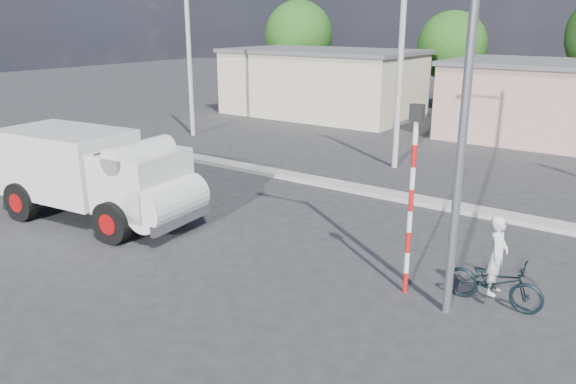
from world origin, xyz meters
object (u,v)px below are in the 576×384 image
Objects in this scene: truck at (97,173)px; traffic_pole at (412,185)px; bicycle at (494,282)px; streetlight at (459,79)px; cyclist at (496,268)px.

traffic_pole is (9.81, 1.02, 1.06)m from truck.
bicycle is 4.58m from streetlight.
traffic_pole is 2.56m from streetlight.
streetlight reaches higher than truck.
truck is 9.92m from traffic_pole.
truck is 1.59× the size of traffic_pole.
cyclist is 0.41× the size of traffic_pole.
streetlight is (-0.87, -0.88, 4.08)m from cyclist.
streetlight is (0.94, -0.30, 2.37)m from traffic_pole.
traffic_pole reaches higher than truck.
cyclist is (11.62, 1.60, -0.65)m from truck.
traffic_pole is 0.48× the size of streetlight.
truck is 0.77× the size of streetlight.
streetlight reaches higher than traffic_pole.
streetlight reaches higher than bicycle.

